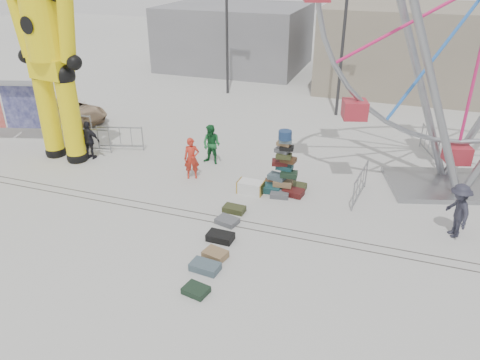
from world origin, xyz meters
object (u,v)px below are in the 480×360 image
(steamer_trunk, at_px, (251,187))
(pedestrian_grey, at_px, (458,211))
(banner_scaffold, at_px, (0,97))
(barricade_dummy_b, at_px, (88,140))
(suitcase_tower, at_px, (283,175))
(crash_test_dummy, at_px, (48,53))
(barricade_wheel_back, at_px, (429,143))
(lamp_post_right, at_px, (346,29))
(pedestrian_red, at_px, (192,158))
(pedestrian_green, at_px, (211,145))
(barricade_wheel_front, at_px, (360,185))
(pedestrian_black, at_px, (89,140))
(barricade_dummy_a, at_px, (72,125))
(lamp_post_left, at_px, (228,17))
(parked_suv, at_px, (71,110))
(barricade_dummy_c, at_px, (120,138))

(steamer_trunk, relative_size, pedestrian_grey, 0.53)
(banner_scaffold, bearing_deg, barricade_dummy_b, -14.50)
(suitcase_tower, relative_size, banner_scaffold, 0.62)
(crash_test_dummy, relative_size, barricade_wheel_back, 4.21)
(lamp_post_right, xyz_separation_m, suitcase_tower, (-0.57, -9.50, -3.82))
(suitcase_tower, xyz_separation_m, barricade_dummy_b, (-9.00, 0.82, -0.12))
(steamer_trunk, height_order, barricade_dummy_b, barricade_dummy_b)
(barricade_dummy_b, height_order, pedestrian_red, pedestrian_red)
(banner_scaffold, relative_size, pedestrian_green, 2.31)
(barricade_wheel_front, distance_m, pedestrian_red, 6.35)
(banner_scaffold, height_order, barricade_wheel_back, banner_scaffold)
(pedestrian_red, bearing_deg, pedestrian_black, 151.51)
(suitcase_tower, xyz_separation_m, steamer_trunk, (-1.08, -0.50, -0.45))
(barricade_dummy_a, height_order, pedestrian_green, pedestrian_green)
(barricade_wheel_front, bearing_deg, lamp_post_left, 45.91)
(barricade_wheel_back, bearing_deg, steamer_trunk, -65.01)
(crash_test_dummy, distance_m, parked_suv, 6.32)
(suitcase_tower, bearing_deg, pedestrian_black, 178.90)
(barricade_dummy_c, distance_m, barricade_wheel_front, 10.56)
(parked_suv, bearing_deg, crash_test_dummy, -134.99)
(barricade_dummy_b, relative_size, barricade_wheel_back, 1.00)
(banner_scaffold, distance_m, barricade_dummy_a, 3.22)
(pedestrian_green, bearing_deg, suitcase_tower, -12.90)
(suitcase_tower, height_order, pedestrian_green, suitcase_tower)
(suitcase_tower, relative_size, pedestrian_green, 1.43)
(suitcase_tower, relative_size, pedestrian_grey, 1.35)
(lamp_post_left, height_order, pedestrian_black, lamp_post_left)
(crash_test_dummy, distance_m, pedestrian_black, 3.77)
(suitcase_tower, bearing_deg, barricade_dummy_c, 169.66)
(crash_test_dummy, relative_size, barricade_dummy_c, 4.21)
(lamp_post_left, xyz_separation_m, pedestrian_black, (-2.04, -11.31, -3.65))
(steamer_trunk, relative_size, pedestrian_green, 0.57)
(barricade_dummy_c, xyz_separation_m, barricade_wheel_front, (10.50, -1.12, 0.00))
(steamer_trunk, distance_m, pedestrian_green, 3.11)
(lamp_post_right, bearing_deg, suitcase_tower, -93.45)
(crash_test_dummy, height_order, steamer_trunk, crash_test_dummy)
(lamp_post_right, relative_size, barricade_dummy_a, 4.00)
(crash_test_dummy, xyz_separation_m, pedestrian_black, (1.05, 0.29, -3.61))
(lamp_post_left, xyz_separation_m, barricade_dummy_c, (-1.36, -10.05, -3.93))
(steamer_trunk, distance_m, barricade_dummy_c, 6.99)
(barricade_wheel_back, relative_size, parked_suv, 0.51)
(barricade_wheel_back, distance_m, pedestrian_green, 9.34)
(suitcase_tower, distance_m, pedestrian_green, 3.72)
(banner_scaffold, distance_m, pedestrian_green, 9.98)
(steamer_trunk, bearing_deg, barricade_wheel_back, 44.48)
(banner_scaffold, height_order, pedestrian_grey, banner_scaffold)
(barricade_dummy_c, height_order, pedestrian_red, pedestrian_red)
(crash_test_dummy, height_order, pedestrian_grey, crash_test_dummy)
(lamp_post_right, bearing_deg, lamp_post_left, 164.05)
(lamp_post_left, distance_m, banner_scaffold, 13.04)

